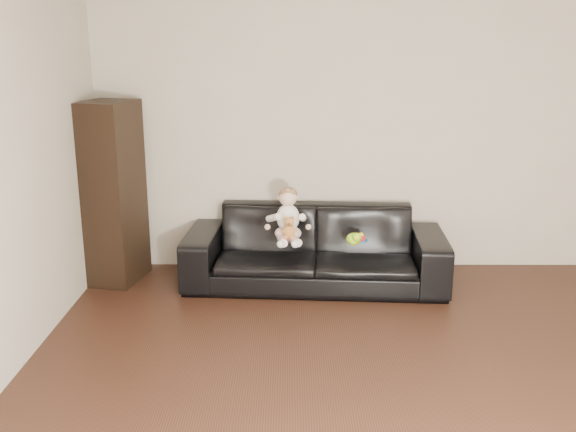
{
  "coord_description": "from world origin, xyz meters",
  "views": [
    {
      "loc": [
        -0.67,
        -3.27,
        2.14
      ],
      "look_at": [
        -0.69,
        2.14,
        0.67
      ],
      "focal_mm": 40.0,
      "sensor_mm": 36.0,
      "label": 1
    }
  ],
  "objects_px": {
    "baby": "(288,218)",
    "toy_blue_disc": "(361,240)",
    "sofa": "(315,248)",
    "cabinet": "(113,193)",
    "toy_rattle": "(361,238)",
    "toy_green": "(353,239)",
    "teddy_bear": "(289,228)"
  },
  "relations": [
    {
      "from": "sofa",
      "to": "toy_rattle",
      "type": "height_order",
      "value": "sofa"
    },
    {
      "from": "teddy_bear",
      "to": "toy_blue_disc",
      "type": "relative_size",
      "value": 1.76
    },
    {
      "from": "cabinet",
      "to": "toy_green",
      "type": "bearing_deg",
      "value": 2.23
    },
    {
      "from": "teddy_bear",
      "to": "toy_rattle",
      "type": "distance_m",
      "value": 0.65
    },
    {
      "from": "toy_green",
      "to": "toy_rattle",
      "type": "distance_m",
      "value": 0.11
    },
    {
      "from": "baby",
      "to": "teddy_bear",
      "type": "relative_size",
      "value": 2.41
    },
    {
      "from": "teddy_bear",
      "to": "baby",
      "type": "bearing_deg",
      "value": 82.85
    },
    {
      "from": "toy_rattle",
      "to": "sofa",
      "type": "bearing_deg",
      "value": 156.27
    },
    {
      "from": "sofa",
      "to": "cabinet",
      "type": "relative_size",
      "value": 1.41
    },
    {
      "from": "toy_green",
      "to": "cabinet",
      "type": "bearing_deg",
      "value": 170.71
    },
    {
      "from": "teddy_bear",
      "to": "toy_rattle",
      "type": "height_order",
      "value": "teddy_bear"
    },
    {
      "from": "baby",
      "to": "toy_blue_disc",
      "type": "xyz_separation_m",
      "value": [
        0.64,
        -0.02,
        -0.2
      ]
    },
    {
      "from": "baby",
      "to": "toy_green",
      "type": "xyz_separation_m",
      "value": [
        0.56,
        -0.13,
        -0.16
      ]
    },
    {
      "from": "cabinet",
      "to": "baby",
      "type": "height_order",
      "value": "cabinet"
    },
    {
      "from": "baby",
      "to": "toy_blue_disc",
      "type": "relative_size",
      "value": 4.25
    },
    {
      "from": "toy_blue_disc",
      "to": "baby",
      "type": "bearing_deg",
      "value": 178.05
    },
    {
      "from": "sofa",
      "to": "toy_blue_disc",
      "type": "bearing_deg",
      "value": -16.7
    },
    {
      "from": "sofa",
      "to": "teddy_bear",
      "type": "xyz_separation_m",
      "value": [
        -0.23,
        -0.27,
        0.26
      ]
    },
    {
      "from": "toy_rattle",
      "to": "toy_green",
      "type": "bearing_deg",
      "value": -133.11
    },
    {
      "from": "teddy_bear",
      "to": "toy_green",
      "type": "height_order",
      "value": "teddy_bear"
    },
    {
      "from": "cabinet",
      "to": "toy_rattle",
      "type": "distance_m",
      "value": 2.26
    },
    {
      "from": "baby",
      "to": "toy_rattle",
      "type": "distance_m",
      "value": 0.66
    },
    {
      "from": "cabinet",
      "to": "teddy_bear",
      "type": "bearing_deg",
      "value": -1.53
    },
    {
      "from": "sofa",
      "to": "cabinet",
      "type": "bearing_deg",
      "value": -179.57
    },
    {
      "from": "toy_rattle",
      "to": "toy_blue_disc",
      "type": "relative_size",
      "value": 0.68
    },
    {
      "from": "cabinet",
      "to": "baby",
      "type": "xyz_separation_m",
      "value": [
        1.58,
        -0.22,
        -0.17
      ]
    },
    {
      "from": "cabinet",
      "to": "toy_blue_disc",
      "type": "distance_m",
      "value": 2.27
    },
    {
      "from": "cabinet",
      "to": "toy_green",
      "type": "xyz_separation_m",
      "value": [
        2.14,
        -0.35,
        -0.32
      ]
    },
    {
      "from": "cabinet",
      "to": "toy_blue_disc",
      "type": "height_order",
      "value": "cabinet"
    },
    {
      "from": "teddy_bear",
      "to": "toy_blue_disc",
      "type": "distance_m",
      "value": 0.66
    },
    {
      "from": "toy_green",
      "to": "toy_rattle",
      "type": "height_order",
      "value": "toy_green"
    },
    {
      "from": "cabinet",
      "to": "teddy_bear",
      "type": "relative_size",
      "value": 8.37
    }
  ]
}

